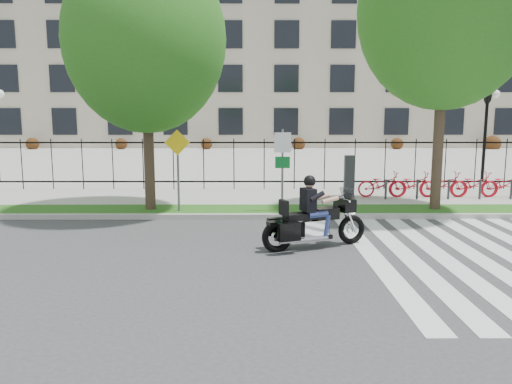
{
  "coord_description": "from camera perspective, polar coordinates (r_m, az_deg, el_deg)",
  "views": [
    {
      "loc": [
        -0.41,
        -10.49,
        3.06
      ],
      "look_at": [
        -0.35,
        3.0,
        0.98
      ],
      "focal_mm": 35.0,
      "sensor_mm": 36.0,
      "label": 1
    }
  ],
  "objects": [
    {
      "name": "plaza",
      "position": [
        35.62,
        0.41,
        3.92
      ],
      "size": [
        80.0,
        34.0,
        0.1
      ],
      "primitive_type": "cube",
      "color": "#AFADA4",
      "rests_on": "ground"
    },
    {
      "name": "street_tree_2",
      "position": [
        16.76,
        20.86,
        18.96
      ],
      "size": [
        5.21,
        5.21,
        9.04
      ],
      "color": "#33281C",
      "rests_on": "grass_verge"
    },
    {
      "name": "grass_verge",
      "position": [
        15.74,
        1.25,
        -2.18
      ],
      "size": [
        60.0,
        1.5,
        0.15
      ],
      "primitive_type": "cube",
      "color": "#275916",
      "rests_on": "ground"
    },
    {
      "name": "sidewalk",
      "position": [
        18.2,
        1.04,
        -0.69
      ],
      "size": [
        60.0,
        3.5,
        0.15
      ],
      "primitive_type": "cube",
      "color": "#AFADA4",
      "rests_on": "ground"
    },
    {
      "name": "iron_fence",
      "position": [
        19.79,
        0.94,
        3.22
      ],
      "size": [
        30.0,
        0.06,
        2.0
      ],
      "primitive_type": null,
      "color": "black",
      "rests_on": "sidewalk"
    },
    {
      "name": "lamp_post_right",
      "position": [
        24.79,
        24.86,
        8.3
      ],
      "size": [
        1.06,
        0.7,
        4.25
      ],
      "color": "black",
      "rests_on": "ground"
    },
    {
      "name": "sign_pole_regulatory",
      "position": [
        15.16,
        3.05,
        3.75
      ],
      "size": [
        0.5,
        0.09,
        2.5
      ],
      "color": "#59595B",
      "rests_on": "grass_verge"
    },
    {
      "name": "curb",
      "position": [
        14.9,
        1.33,
        -2.8
      ],
      "size": [
        60.0,
        0.2,
        0.15
      ],
      "primitive_type": "cube",
      "color": "#A6A39C",
      "rests_on": "ground"
    },
    {
      "name": "bike_share_station",
      "position": [
        19.97,
        26.32,
        0.8
      ],
      "size": [
        11.05,
        0.84,
        1.5
      ],
      "color": "#2D2D33",
      "rests_on": "sidewalk"
    },
    {
      "name": "sign_pole_warning",
      "position": [
        15.31,
        -8.93,
        3.71
      ],
      "size": [
        0.78,
        0.09,
        2.49
      ],
      "color": "#59595B",
      "rests_on": "grass_verge"
    },
    {
      "name": "ground",
      "position": [
        10.94,
        1.92,
        -7.5
      ],
      "size": [
        120.0,
        120.0,
        0.0
      ],
      "primitive_type": "plane",
      "color": "#353437",
      "rests_on": "ground"
    },
    {
      "name": "office_building",
      "position": [
        55.84,
        0.18,
        15.87
      ],
      "size": [
        60.0,
        21.9,
        20.15
      ],
      "color": "#AFA18D",
      "rests_on": "ground"
    },
    {
      "name": "motorcycle_rider",
      "position": [
        11.66,
        6.73,
        -3.06
      ],
      "size": [
        2.54,
        1.34,
        2.06
      ],
      "color": "black",
      "rests_on": "ground"
    },
    {
      "name": "crosswalk_stripes",
      "position": [
        12.12,
        25.53,
        -6.72
      ],
      "size": [
        5.7,
        8.0,
        0.01
      ],
      "primitive_type": null,
      "color": "silver",
      "rests_on": "ground"
    },
    {
      "name": "street_tree_1",
      "position": [
        15.94,
        -12.54,
        16.61
      ],
      "size": [
        4.86,
        4.86,
        7.95
      ],
      "color": "#33281C",
      "rests_on": "grass_verge"
    }
  ]
}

